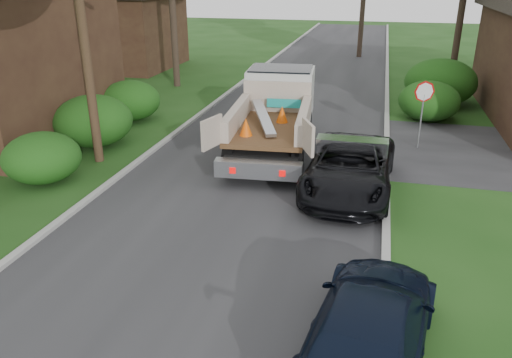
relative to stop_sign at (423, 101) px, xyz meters
The scene contains 15 objects.
ground 10.55m from the stop_sign, 120.02° to the right, with size 120.00×120.00×0.00m, color #193F12.
road 5.58m from the stop_sign, 169.11° to the left, with size 8.00×90.00×0.02m, color #28282B.
curb_left 9.51m from the stop_sign, behind, with size 0.20×90.00×0.12m, color #9E9E99.
curb_right 2.27m from the stop_sign, 137.73° to the left, with size 0.20×90.00×0.12m, color #9E9E99.
stop_sign is the anchor object (origin of this frame).
utility_pole 11.91m from the stop_sign, 159.38° to the right, with size 2.42×1.25×10.00m.
house_left_far 22.81m from the stop_sign, 145.19° to the left, with size 7.56×7.56×6.00m.
hedge_left_a 12.92m from the stop_sign, 152.24° to the right, with size 2.34×2.34×1.53m, color #0F400E.
hedge_left_b 11.99m from the stop_sign, 167.94° to the right, with size 2.86×2.86×1.87m, color #0F400E.
hedge_left_c 12.08m from the stop_sign, behind, with size 2.60×2.60×1.70m, color #0F400E.
hedge_right_a 4.15m from the stop_sign, 81.47° to the left, with size 2.60×2.60×1.70m, color #0F400E.
hedge_right_b 7.15m from the stop_sign, 79.48° to the left, with size 3.38×3.38×2.21m, color #0F400E.
flatbed_truck 5.24m from the stop_sign, behind, with size 3.41×7.13×2.63m.
black_pickup 5.12m from the stop_sign, 116.09° to the right, with size 2.43×5.27×1.46m, color black.
navy_suv 11.64m from the stop_sign, 96.94° to the right, with size 1.89×4.64×1.35m, color black.
Camera 1 is at (3.55, -9.34, 6.03)m, focal length 35.00 mm.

